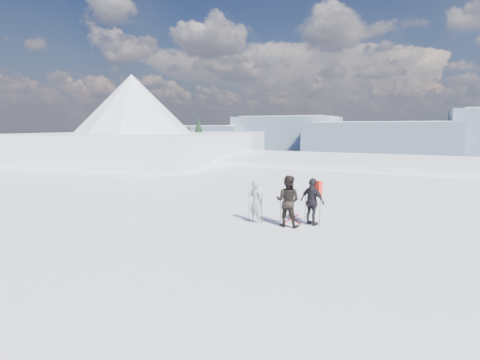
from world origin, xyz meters
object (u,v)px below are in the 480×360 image
at_px(skier_grey, 256,202).
at_px(skis_loose, 293,219).
at_px(skier_dark, 288,201).
at_px(skier_pack, 312,202).

relative_size(skier_grey, skis_loose, 1.01).
distance_m(skier_dark, skier_pack, 1.00).
distance_m(skier_grey, skis_loose, 1.85).
xyz_separation_m(skier_grey, skier_pack, (2.13, 0.62, 0.07)).
height_order(skier_grey, skis_loose, skier_grey).
distance_m(skier_pack, skis_loose, 1.44).
bearing_deg(skis_loose, skier_grey, -134.78).
distance_m(skier_grey, skier_pack, 2.22).
bearing_deg(skier_pack, skis_loose, -8.32).
distance_m(skier_grey, skier_dark, 1.33).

